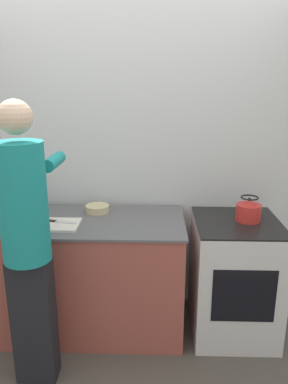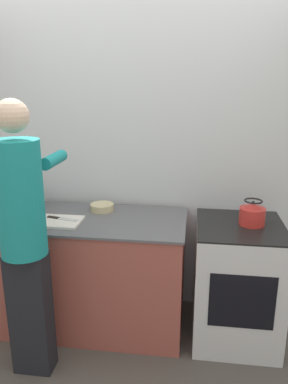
{
  "view_description": "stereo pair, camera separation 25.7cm",
  "coord_description": "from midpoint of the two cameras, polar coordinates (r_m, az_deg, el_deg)",
  "views": [
    {
      "loc": [
        0.17,
        -2.23,
        1.87
      ],
      "look_at": [
        0.09,
        0.24,
        1.14
      ],
      "focal_mm": 35.0,
      "sensor_mm": 36.0,
      "label": 1
    },
    {
      "loc": [
        0.43,
        -2.2,
        1.87
      ],
      "look_at": [
        0.09,
        0.24,
        1.14
      ],
      "focal_mm": 35.0,
      "sensor_mm": 36.0,
      "label": 2
    }
  ],
  "objects": [
    {
      "name": "ground_plane",
      "position": [
        2.91,
        0.05,
        -23.44
      ],
      "size": [
        12.0,
        12.0,
        0.0
      ],
      "primitive_type": "plane",
      "color": "#4C4742"
    },
    {
      "name": "counter",
      "position": [
        3.0,
        -5.85,
        -11.97
      ],
      "size": [
        1.48,
        0.71,
        0.89
      ],
      "color": "#9E4C42",
      "rests_on": "ground_plane"
    },
    {
      "name": "canister_jar",
      "position": [
        3.11,
        -14.41,
        -1.07
      ],
      "size": [
        0.16,
        0.16,
        0.14
      ],
      "color": "#4C4C51",
      "rests_on": "counter"
    },
    {
      "name": "book_stack",
      "position": [
        2.88,
        -17.94,
        -2.53
      ],
      "size": [
        0.2,
        0.26,
        0.16
      ],
      "color": "beige",
      "rests_on": "counter"
    },
    {
      "name": "cutting_board",
      "position": [
        2.75,
        -10.32,
        -4.49
      ],
      "size": [
        0.33,
        0.25,
        0.02
      ],
      "color": "silver",
      "rests_on": "counter"
    },
    {
      "name": "wall_back",
      "position": [
        3.03,
        1.98,
        5.66
      ],
      "size": [
        8.0,
        0.05,
        2.6
      ],
      "color": "silver",
      "rests_on": "ground_plane"
    },
    {
      "name": "kettle",
      "position": [
        2.77,
        18.76,
        -3.29
      ],
      "size": [
        0.18,
        0.18,
        0.18
      ],
      "color": "red",
      "rests_on": "oven"
    },
    {
      "name": "knife",
      "position": [
        2.77,
        -9.87,
        -4.05
      ],
      "size": [
        0.25,
        0.08,
        0.01
      ],
      "rotation": [
        0.0,
        0.0,
        -0.22
      ],
      "color": "silver",
      "rests_on": "cutting_board"
    },
    {
      "name": "person",
      "position": [
        2.36,
        -14.89,
        -6.04
      ],
      "size": [
        0.32,
        0.56,
        1.78
      ],
      "color": "black",
      "rests_on": "ground_plane"
    },
    {
      "name": "oven",
      "position": [
        2.95,
        16.42,
        -13.04
      ],
      "size": [
        0.61,
        0.66,
        0.9
      ],
      "color": "silver",
      "rests_on": "ground_plane"
    },
    {
      "name": "bowl_prep",
      "position": [
        2.95,
        -3.95,
        -2.37
      ],
      "size": [
        0.18,
        0.18,
        0.06
      ],
      "color": "#C6B789",
      "rests_on": "counter"
    }
  ]
}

